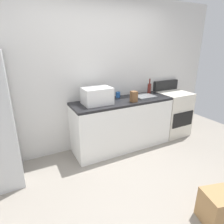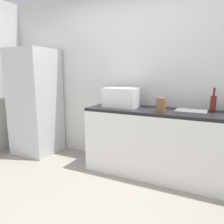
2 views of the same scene
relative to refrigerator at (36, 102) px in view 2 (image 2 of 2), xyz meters
name	(u,v)px [view 2 (image 2 of 2)]	position (x,y,z in m)	size (l,w,h in m)	color
ground_plane	(88,219)	(1.75, -1.15, -0.88)	(6.00, 6.00, 0.00)	gray
wall_back	(142,78)	(1.75, 0.40, 0.42)	(5.00, 0.10, 2.60)	silver
kitchen_counter	(153,142)	(2.05, 0.05, -0.43)	(1.80, 0.60, 0.90)	white
refrigerator	(36,102)	(0.00, 0.00, 0.00)	(0.68, 0.66, 1.76)	silver
microwave	(122,97)	(1.57, 0.06, 0.15)	(0.46, 0.34, 0.27)	white
sink_basin	(191,111)	(2.51, 0.04, 0.03)	(0.36, 0.32, 0.03)	slate
wine_bottle	(213,103)	(2.74, 0.19, 0.13)	(0.07, 0.07, 0.30)	#591E19
coffee_mug	(160,104)	(2.07, 0.25, 0.07)	(0.08, 0.08, 0.10)	#2659A5
knife_block	(161,105)	(2.17, -0.12, 0.11)	(0.10, 0.10, 0.18)	brown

